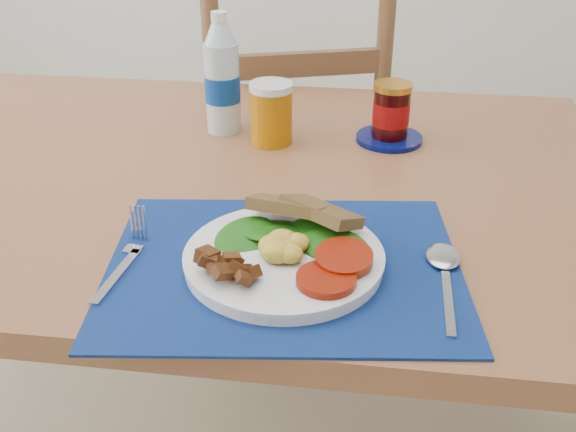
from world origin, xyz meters
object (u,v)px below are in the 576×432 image
object	(u,v)px
juice_glass	(271,115)
jam_on_saucer	(391,116)
water_bottle	(222,80)
chair_far	(290,113)
breakfast_plate	(280,254)

from	to	relation	value
juice_glass	jam_on_saucer	bearing A→B (deg)	9.44
water_bottle	jam_on_saucer	xyz separation A→B (m)	(0.31, -0.01, -0.05)
water_bottle	jam_on_saucer	size ratio (longest dim) A/B	1.83
chair_far	jam_on_saucer	size ratio (longest dim) A/B	10.21
juice_glass	chair_far	bearing A→B (deg)	93.74
water_bottle	juice_glass	xyz separation A→B (m)	(0.10, -0.05, -0.05)
breakfast_plate	water_bottle	size ratio (longest dim) A/B	1.15
breakfast_plate	water_bottle	bearing A→B (deg)	130.52
chair_far	breakfast_plate	distance (m)	0.93
chair_far	juice_glass	xyz separation A→B (m)	(0.03, -0.50, 0.19)
juice_glass	jam_on_saucer	size ratio (longest dim) A/B	0.87
breakfast_plate	jam_on_saucer	size ratio (longest dim) A/B	2.11
chair_far	breakfast_plate	xyz separation A→B (m)	(0.11, -0.91, 0.15)
jam_on_saucer	juice_glass	bearing A→B (deg)	-170.56
jam_on_saucer	chair_far	bearing A→B (deg)	117.81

